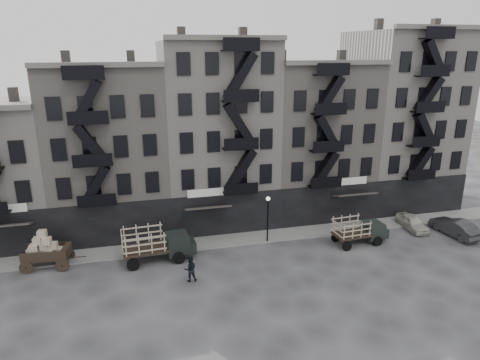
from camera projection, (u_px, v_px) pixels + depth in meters
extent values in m
plane|color=#38383A|center=(242.00, 260.00, 34.57)|extent=(140.00, 140.00, 0.00)
cube|color=slate|center=(231.00, 240.00, 38.02)|extent=(55.00, 2.50, 0.15)
cube|color=#4C4744|center=(12.00, 95.00, 36.01)|extent=(0.70, 0.70, 1.20)
cube|color=gray|center=(110.00, 149.00, 39.27)|extent=(10.00, 10.00, 15.00)
cube|color=black|center=(113.00, 225.00, 36.33)|extent=(10.00, 0.35, 4.00)
cube|color=#595651|center=(97.00, 65.00, 32.20)|extent=(10.00, 0.50, 0.40)
cube|color=#4C4744|center=(64.00, 58.00, 36.16)|extent=(0.70, 0.70, 1.20)
cube|color=#4C4744|center=(131.00, 57.00, 37.43)|extent=(0.70, 0.70, 1.20)
cube|color=#AAA49C|center=(216.00, 133.00, 41.29)|extent=(10.00, 10.00, 17.00)
cube|color=black|center=(228.00, 214.00, 38.65)|extent=(10.00, 0.35, 4.00)
cube|color=#595651|center=(227.00, 37.00, 33.93)|extent=(10.00, 0.50, 0.40)
cube|color=#4C4744|center=(181.00, 34.00, 37.88)|extent=(0.70, 0.70, 1.20)
cube|color=#4C4744|center=(241.00, 34.00, 39.16)|extent=(0.70, 0.70, 1.20)
cube|color=gray|center=(312.00, 138.00, 43.91)|extent=(10.00, 10.00, 15.00)
cube|color=black|center=(329.00, 205.00, 40.97)|extent=(10.00, 0.35, 4.00)
cube|color=#595651|center=(340.00, 62.00, 36.84)|extent=(10.00, 0.50, 0.40)
cube|color=#4C4744|center=(287.00, 56.00, 40.80)|extent=(0.70, 0.70, 1.20)
cube|color=#4C4744|center=(340.00, 56.00, 42.07)|extent=(0.70, 0.70, 1.20)
cube|color=#AAA49C|center=(399.00, 120.00, 45.78)|extent=(10.00, 10.00, 18.00)
cube|color=black|center=(420.00, 196.00, 43.29)|extent=(10.00, 0.35, 4.00)
cube|color=#595651|center=(445.00, 27.00, 38.27)|extent=(10.00, 0.50, 0.40)
cube|color=#4C4744|center=(383.00, 24.00, 42.22)|extent=(0.70, 0.70, 1.20)
cube|color=#4C4744|center=(431.00, 25.00, 43.50)|extent=(0.70, 0.70, 1.20)
cylinder|color=black|center=(268.00, 221.00, 37.08)|extent=(0.14, 0.14, 4.00)
sphere|color=silver|center=(268.00, 199.00, 36.45)|extent=(0.36, 0.36, 0.36)
cube|color=black|center=(47.00, 256.00, 33.23)|extent=(3.56, 2.17, 0.19)
cylinder|color=black|center=(26.00, 268.00, 32.31)|extent=(1.04, 0.21, 1.03)
cylinder|color=black|center=(34.00, 256.00, 34.09)|extent=(1.04, 0.21, 1.03)
cylinder|color=black|center=(62.00, 266.00, 32.63)|extent=(1.04, 0.21, 1.03)
cylinder|color=black|center=(68.00, 254.00, 34.41)|extent=(1.04, 0.21, 1.03)
cube|color=black|center=(67.00, 251.00, 33.30)|extent=(0.64, 1.55, 0.75)
cube|color=black|center=(147.00, 249.00, 33.97)|extent=(3.80, 2.39, 0.19)
cube|color=black|center=(178.00, 243.00, 34.66)|extent=(1.85, 2.05, 1.62)
cube|color=black|center=(190.00, 245.00, 35.05)|extent=(0.97, 1.67, 0.97)
cylinder|color=black|center=(179.00, 258.00, 33.88)|extent=(0.98, 0.30, 0.97)
cylinder|color=black|center=(175.00, 246.00, 35.84)|extent=(0.98, 0.30, 0.97)
cylinder|color=black|center=(133.00, 265.00, 32.84)|extent=(0.98, 0.30, 0.97)
cylinder|color=black|center=(131.00, 252.00, 34.80)|extent=(0.98, 0.30, 0.97)
cube|color=black|center=(352.00, 234.00, 37.01)|extent=(3.27, 2.08, 0.17)
cube|color=black|center=(373.00, 230.00, 37.62)|extent=(1.60, 1.77, 1.39)
cube|color=black|center=(381.00, 232.00, 37.95)|extent=(0.84, 1.44, 0.83)
cylinder|color=black|center=(378.00, 241.00, 36.95)|extent=(0.85, 0.26, 0.83)
cylinder|color=black|center=(365.00, 233.00, 38.62)|extent=(0.85, 0.26, 0.83)
cylinder|color=black|center=(347.00, 246.00, 36.03)|extent=(0.85, 0.26, 0.83)
cylinder|color=black|center=(336.00, 237.00, 37.71)|extent=(0.85, 0.26, 0.83)
imported|color=#B2AF9F|center=(412.00, 222.00, 40.27)|extent=(1.75, 3.97, 1.33)
imported|color=#262729|center=(455.00, 227.00, 38.92)|extent=(2.26, 4.96, 1.58)
imported|color=black|center=(190.00, 269.00, 31.23)|extent=(0.94, 0.74, 1.90)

